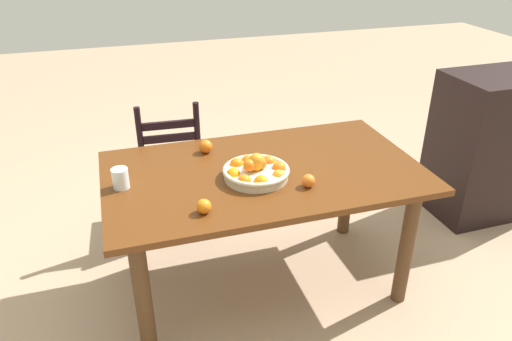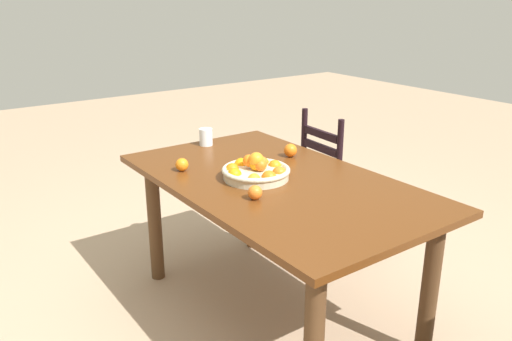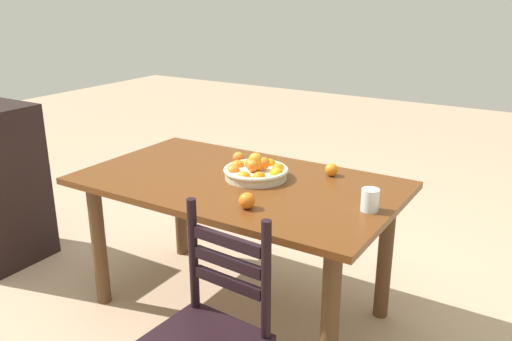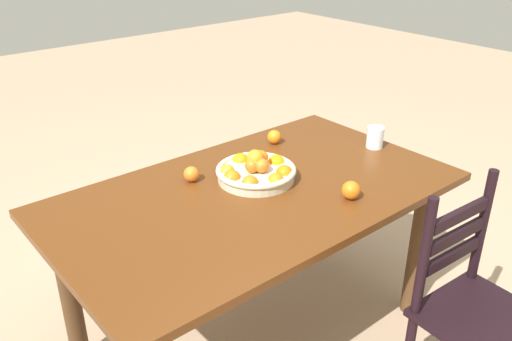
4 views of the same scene
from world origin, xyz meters
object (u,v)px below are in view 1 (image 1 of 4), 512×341
(fruit_bowl, at_px, (256,171))
(orange_loose_1, at_px, (206,146))
(orange_loose_0, at_px, (308,181))
(drinking_glass, at_px, (120,178))
(orange_loose_2, at_px, (204,206))
(dining_table, at_px, (264,189))
(chair_near_window, at_px, (171,166))
(cabinet, at_px, (488,146))

(fruit_bowl, xyz_separation_m, orange_loose_1, (-0.17, 0.35, -0.00))
(orange_loose_0, xyz_separation_m, drinking_glass, (-0.83, 0.25, 0.02))
(drinking_glass, bearing_deg, orange_loose_1, 29.25)
(drinking_glass, bearing_deg, orange_loose_2, -45.33)
(dining_table, height_order, orange_loose_0, orange_loose_0)
(orange_loose_0, bearing_deg, chair_near_window, 117.80)
(chair_near_window, distance_m, cabinet, 2.10)
(chair_near_window, relative_size, fruit_bowl, 2.74)
(orange_loose_1, height_order, orange_loose_2, orange_loose_1)
(cabinet, bearing_deg, orange_loose_0, -161.31)
(fruit_bowl, relative_size, orange_loose_2, 5.04)
(chair_near_window, height_order, cabinet, cabinet)
(dining_table, distance_m, drinking_glass, 0.70)
(cabinet, height_order, fruit_bowl, cabinet)
(fruit_bowl, bearing_deg, dining_table, 48.00)
(dining_table, xyz_separation_m, cabinet, (1.67, 0.32, -0.13))
(cabinet, xyz_separation_m, orange_loose_1, (-1.91, -0.04, 0.28))
(orange_loose_0, relative_size, orange_loose_1, 0.88)
(dining_table, xyz_separation_m, drinking_glass, (-0.69, 0.03, 0.16))
(dining_table, height_order, fruit_bowl, fruit_bowl)
(cabinet, xyz_separation_m, fruit_bowl, (-1.74, -0.38, 0.28))
(orange_loose_0, bearing_deg, dining_table, 122.99)
(orange_loose_2, bearing_deg, dining_table, 39.55)
(dining_table, relative_size, cabinet, 1.61)
(orange_loose_2, bearing_deg, fruit_bowl, 37.48)
(chair_near_window, height_order, orange_loose_2, chair_near_window)
(orange_loose_2, bearing_deg, orange_loose_1, 77.28)
(fruit_bowl, height_order, orange_loose_1, fruit_bowl)
(chair_near_window, height_order, orange_loose_0, chair_near_window)
(fruit_bowl, xyz_separation_m, orange_loose_0, (0.21, -0.15, -0.01))
(dining_table, height_order, orange_loose_2, orange_loose_2)
(cabinet, xyz_separation_m, orange_loose_0, (-1.53, -0.54, 0.27))
(dining_table, distance_m, fruit_bowl, 0.18)
(dining_table, height_order, orange_loose_1, orange_loose_1)
(orange_loose_1, bearing_deg, dining_table, -50.05)
(orange_loose_0, relative_size, orange_loose_2, 0.97)
(cabinet, relative_size, drinking_glass, 10.04)
(chair_near_window, bearing_deg, cabinet, 171.23)
(orange_loose_0, distance_m, orange_loose_2, 0.52)
(cabinet, bearing_deg, orange_loose_1, -179.63)
(orange_loose_1, xyz_separation_m, orange_loose_2, (-0.13, -0.58, -0.00))
(chair_near_window, xyz_separation_m, orange_loose_2, (0.01, -1.06, 0.33))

